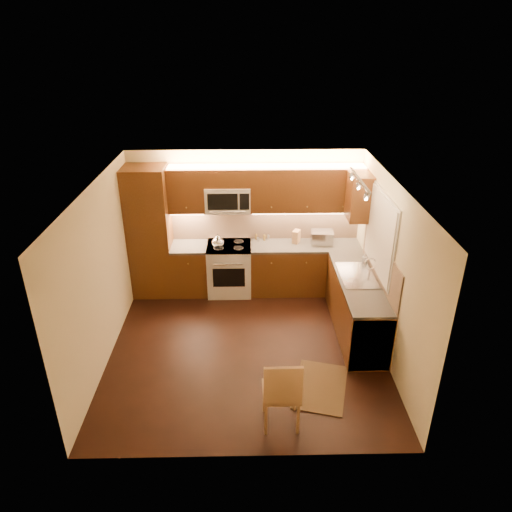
{
  "coord_description": "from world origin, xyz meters",
  "views": [
    {
      "loc": [
        0.02,
        -5.75,
        4.33
      ],
      "look_at": [
        0.15,
        0.55,
        1.25
      ],
      "focal_mm": 33.0,
      "sensor_mm": 36.0,
      "label": 1
    }
  ],
  "objects_px": {
    "microwave": "(228,199)",
    "knife_block": "(296,236)",
    "stove": "(229,268)",
    "soap_bottle": "(365,258)",
    "kettle": "(218,240)",
    "toaster_oven": "(322,237)",
    "dining_chair": "(281,390)",
    "sink": "(358,271)"
  },
  "relations": [
    {
      "from": "dining_chair",
      "to": "knife_block",
      "type": "bearing_deg",
      "value": 81.02
    },
    {
      "from": "toaster_oven",
      "to": "soap_bottle",
      "type": "relative_size",
      "value": 2.32
    },
    {
      "from": "sink",
      "to": "toaster_oven",
      "type": "bearing_deg",
      "value": 106.99
    },
    {
      "from": "stove",
      "to": "microwave",
      "type": "relative_size",
      "value": 1.21
    },
    {
      "from": "stove",
      "to": "dining_chair",
      "type": "relative_size",
      "value": 0.93
    },
    {
      "from": "stove",
      "to": "kettle",
      "type": "relative_size",
      "value": 3.89
    },
    {
      "from": "stove",
      "to": "sink",
      "type": "xyz_separation_m",
      "value": [
        2.0,
        -1.12,
        0.52
      ]
    },
    {
      "from": "stove",
      "to": "kettle",
      "type": "distance_m",
      "value": 0.61
    },
    {
      "from": "microwave",
      "to": "knife_block",
      "type": "bearing_deg",
      "value": -0.31
    },
    {
      "from": "kettle",
      "to": "knife_block",
      "type": "xyz_separation_m",
      "value": [
        1.37,
        0.2,
        -0.03
      ]
    },
    {
      "from": "soap_bottle",
      "to": "knife_block",
      "type": "bearing_deg",
      "value": 166.15
    },
    {
      "from": "stove",
      "to": "soap_bottle",
      "type": "distance_m",
      "value": 2.37
    },
    {
      "from": "kettle",
      "to": "toaster_oven",
      "type": "relative_size",
      "value": 0.63
    },
    {
      "from": "sink",
      "to": "kettle",
      "type": "relative_size",
      "value": 3.63
    },
    {
      "from": "toaster_oven",
      "to": "knife_block",
      "type": "bearing_deg",
      "value": 177.68
    },
    {
      "from": "knife_block",
      "to": "kettle",
      "type": "bearing_deg",
      "value": -147.05
    },
    {
      "from": "kettle",
      "to": "knife_block",
      "type": "bearing_deg",
      "value": 5.74
    },
    {
      "from": "dining_chair",
      "to": "stove",
      "type": "bearing_deg",
      "value": 101.83
    },
    {
      "from": "knife_block",
      "to": "soap_bottle",
      "type": "distance_m",
      "value": 1.31
    },
    {
      "from": "toaster_oven",
      "to": "dining_chair",
      "type": "bearing_deg",
      "value": -102.91
    },
    {
      "from": "kettle",
      "to": "toaster_oven",
      "type": "height_order",
      "value": "kettle"
    },
    {
      "from": "kettle",
      "to": "knife_block",
      "type": "distance_m",
      "value": 1.39
    },
    {
      "from": "toaster_oven",
      "to": "knife_block",
      "type": "xyz_separation_m",
      "value": [
        -0.44,
        0.04,
        0.0
      ]
    },
    {
      "from": "kettle",
      "to": "soap_bottle",
      "type": "relative_size",
      "value": 1.46
    },
    {
      "from": "stove",
      "to": "sink",
      "type": "distance_m",
      "value": 2.35
    },
    {
      "from": "sink",
      "to": "soap_bottle",
      "type": "xyz_separation_m",
      "value": [
        0.21,
        0.44,
        0.01
      ]
    },
    {
      "from": "stove",
      "to": "dining_chair",
      "type": "distance_m",
      "value": 3.25
    },
    {
      "from": "sink",
      "to": "knife_block",
      "type": "bearing_deg",
      "value": 123.01
    },
    {
      "from": "kettle",
      "to": "stove",
      "type": "bearing_deg",
      "value": 18.56
    },
    {
      "from": "toaster_oven",
      "to": "dining_chair",
      "type": "height_order",
      "value": "toaster_oven"
    },
    {
      "from": "sink",
      "to": "kettle",
      "type": "height_order",
      "value": "kettle"
    },
    {
      "from": "stove",
      "to": "toaster_oven",
      "type": "height_order",
      "value": "toaster_oven"
    },
    {
      "from": "dining_chair",
      "to": "sink",
      "type": "bearing_deg",
      "value": 57.0
    },
    {
      "from": "sink",
      "to": "toaster_oven",
      "type": "height_order",
      "value": "toaster_oven"
    },
    {
      "from": "stove",
      "to": "microwave",
      "type": "bearing_deg",
      "value": 90.0
    },
    {
      "from": "stove",
      "to": "soap_bottle",
      "type": "xyz_separation_m",
      "value": [
        2.21,
        -0.69,
        0.52
      ]
    },
    {
      "from": "dining_chair",
      "to": "kettle",
      "type": "bearing_deg",
      "value": 105.3
    },
    {
      "from": "sink",
      "to": "toaster_oven",
      "type": "xyz_separation_m",
      "value": [
        -0.37,
        1.21,
        0.04
      ]
    },
    {
      "from": "stove",
      "to": "microwave",
      "type": "xyz_separation_m",
      "value": [
        0.0,
        0.14,
        1.26
      ]
    },
    {
      "from": "knife_block",
      "to": "soap_bottle",
      "type": "relative_size",
      "value": 1.39
    },
    {
      "from": "kettle",
      "to": "knife_block",
      "type": "height_order",
      "value": "kettle"
    },
    {
      "from": "microwave",
      "to": "dining_chair",
      "type": "distance_m",
      "value": 3.6
    }
  ]
}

